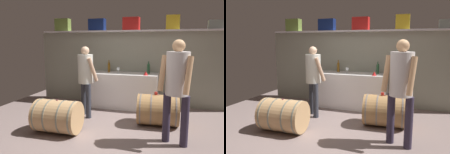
% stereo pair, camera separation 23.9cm
% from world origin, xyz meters
% --- Properties ---
extents(ground_plane, '(6.53, 8.00, 0.02)m').
position_xyz_m(ground_plane, '(0.00, 0.60, -0.01)').
color(ground_plane, slate).
extents(back_wall_panel, '(5.33, 0.10, 1.93)m').
position_xyz_m(back_wall_panel, '(0.00, 2.40, 0.96)').
color(back_wall_panel, gray).
rests_on(back_wall_panel, ground).
extents(high_shelf_board, '(4.91, 0.40, 0.03)m').
position_xyz_m(high_shelf_board, '(0.00, 2.25, 1.95)').
color(high_shelf_board, silver).
rests_on(high_shelf_board, back_wall_panel).
extents(toolcase_olive, '(0.41, 0.25, 0.34)m').
position_xyz_m(toolcase_olive, '(-1.96, 2.25, 2.13)').
color(toolcase_olive, olive).
rests_on(toolcase_olive, high_shelf_board).
extents(toolcase_navy, '(0.44, 0.21, 0.31)m').
position_xyz_m(toolcase_navy, '(-0.95, 2.25, 2.12)').
color(toolcase_navy, navy).
rests_on(toolcase_navy, high_shelf_board).
extents(toolcase_red, '(0.42, 0.23, 0.32)m').
position_xyz_m(toolcase_red, '(-0.03, 2.25, 2.12)').
color(toolcase_red, red).
rests_on(toolcase_red, high_shelf_board).
extents(toolcase_yellow, '(0.32, 0.26, 0.34)m').
position_xyz_m(toolcase_yellow, '(0.99, 2.25, 2.13)').
color(toolcase_yellow, yellow).
rests_on(toolcase_yellow, high_shelf_board).
extents(toolcase_grey, '(0.34, 0.31, 0.20)m').
position_xyz_m(toolcase_grey, '(1.95, 2.25, 2.06)').
color(toolcase_grey, gray).
rests_on(toolcase_grey, high_shelf_board).
extents(work_cabinet, '(1.88, 0.67, 0.88)m').
position_xyz_m(work_cabinet, '(-0.24, 2.01, 0.44)').
color(work_cabinet, white).
rests_on(work_cabinet, ground).
extents(wine_bottle_amber, '(0.07, 0.07, 0.32)m').
position_xyz_m(wine_bottle_amber, '(-0.60, 2.15, 1.02)').
color(wine_bottle_amber, brown).
rests_on(wine_bottle_amber, work_cabinet).
extents(wine_bottle_green, '(0.07, 0.07, 0.30)m').
position_xyz_m(wine_bottle_green, '(0.45, 2.15, 1.02)').
color(wine_bottle_green, '#285634').
rests_on(wine_bottle_green, work_cabinet).
extents(wine_glass, '(0.09, 0.09, 0.16)m').
position_xyz_m(wine_glass, '(-0.29, 1.95, 0.99)').
color(wine_glass, white).
rests_on(wine_glass, work_cabinet).
extents(red_funnel, '(0.11, 0.11, 0.10)m').
position_xyz_m(red_funnel, '(0.42, 1.81, 0.93)').
color(red_funnel, red).
rests_on(red_funnel, work_cabinet).
extents(wine_barrel_near, '(0.84, 0.67, 0.63)m').
position_xyz_m(wine_barrel_near, '(0.78, 0.98, 0.31)').
color(wine_barrel_near, '#9F7546').
rests_on(wine_barrel_near, ground).
extents(wine_barrel_far, '(0.83, 0.62, 0.62)m').
position_xyz_m(wine_barrel_far, '(-0.97, 0.10, 0.31)').
color(wine_barrel_far, tan).
rests_on(wine_barrel_far, ground).
extents(tasting_cup, '(0.06, 0.06, 0.05)m').
position_xyz_m(tasting_cup, '(0.73, 0.98, 0.65)').
color(tasting_cup, red).
rests_on(tasting_cup, wine_barrel_near).
extents(winemaker_pouring, '(0.55, 0.48, 1.70)m').
position_xyz_m(winemaker_pouring, '(1.11, 0.21, 1.05)').
color(winemaker_pouring, '#30283B').
rests_on(winemaker_pouring, ground).
extents(visitor_tasting, '(0.51, 0.51, 1.57)m').
position_xyz_m(visitor_tasting, '(-0.81, 1.09, 0.96)').
color(visitor_tasting, '#2E313A').
rests_on(visitor_tasting, ground).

